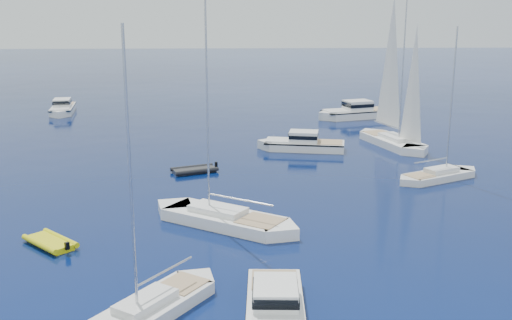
{
  "coord_description": "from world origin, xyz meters",
  "views": [
    {
      "loc": [
        2.17,
        -26.39,
        14.29
      ],
      "look_at": [
        4.23,
        21.68,
        2.2
      ],
      "focal_mm": 42.41,
      "sensor_mm": 36.0,
      "label": 1
    }
  ],
  "objects": [
    {
      "name": "motor_cruiser_centre",
      "position": [
        9.53,
        34.55,
        0.0
      ],
      "size": [
        10.11,
        4.79,
        2.55
      ],
      "primitive_type": null,
      "rotation": [
        0.0,
        0.0,
        1.38
      ],
      "color": "silver",
      "rests_on": "ground"
    },
    {
      "name": "sailboat_mid_r",
      "position": [
        1.65,
        12.52,
        0.0
      ],
      "size": [
        11.79,
        9.35,
        17.78
      ],
      "primitive_type": null,
      "rotation": [
        0.0,
        0.0,
        0.98
      ],
      "color": "white",
      "rests_on": "ground"
    },
    {
      "name": "tender_yellow",
      "position": [
        -9.09,
        9.2,
        0.0
      ],
      "size": [
        4.35,
        4.33,
        0.95
      ],
      "primitive_type": null,
      "rotation": [
        0.0,
        0.0,
        0.79
      ],
      "color": "#D3D20C",
      "rests_on": "ground"
    },
    {
      "name": "sailboat_sails_r",
      "position": [
        19.49,
        36.2,
        0.0
      ],
      "size": [
        6.57,
        12.66,
        18.02
      ],
      "primitive_type": null,
      "rotation": [
        0.0,
        0.0,
        3.43
      ],
      "color": "white",
      "rests_on": "ground"
    },
    {
      "name": "sailboat_centre",
      "position": [
        20.0,
        22.96,
        0.0
      ],
      "size": [
        9.18,
        6.22,
        13.37
      ],
      "primitive_type": null,
      "rotation": [
        0.0,
        0.0,
        5.18
      ],
      "color": "silver",
      "rests_on": "ground"
    },
    {
      "name": "tender_grey_far",
      "position": [
        -1.12,
        26.13,
        0.0
      ],
      "size": [
        4.73,
        3.66,
        0.95
      ],
      "primitive_type": null,
      "rotation": [
        0.0,
        0.0,
        1.96
      ],
      "color": "black",
      "rests_on": "ground"
    },
    {
      "name": "sailboat_fore",
      "position": [
        -1.71,
        0.19,
        0.0
      ],
      "size": [
        7.62,
        9.38,
        14.24
      ],
      "primitive_type": null,
      "rotation": [
        0.0,
        0.0,
        2.53
      ],
      "color": "silver",
      "rests_on": "ground"
    },
    {
      "name": "ground",
      "position": [
        0.0,
        0.0,
        0.0
      ],
      "size": [
        400.0,
        400.0,
        0.0
      ],
      "primitive_type": "plane",
      "color": "navy",
      "rests_on": "ground"
    },
    {
      "name": "motor_cruiser_distant",
      "position": [
        19.0,
        53.08,
        0.0
      ],
      "size": [
        11.98,
        6.75,
        3.01
      ],
      "primitive_type": null,
      "rotation": [
        0.0,
        0.0,
        1.87
      ],
      "color": "silver",
      "rests_on": "ground"
    },
    {
      "name": "motor_cruiser_horizon",
      "position": [
        -21.42,
        58.72,
        0.0
      ],
      "size": [
        4.38,
        10.05,
        2.55
      ],
      "primitive_type": null,
      "rotation": [
        0.0,
        0.0,
        3.29
      ],
      "color": "white",
      "rests_on": "ground"
    }
  ]
}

